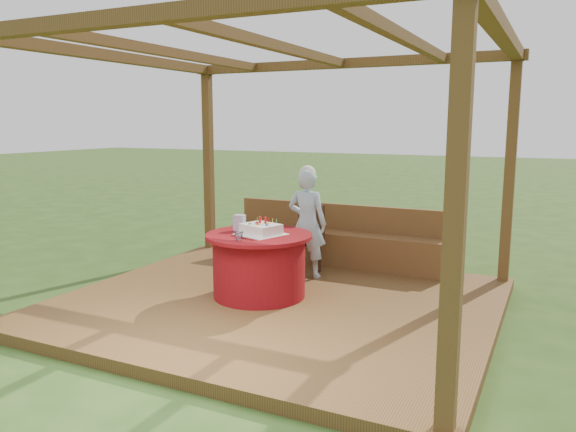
{
  "coord_description": "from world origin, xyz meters",
  "views": [
    {
      "loc": [
        2.67,
        -5.23,
        2.02
      ],
      "look_at": [
        0.0,
        0.25,
        1.0
      ],
      "focal_mm": 35.0,
      "sensor_mm": 36.0,
      "label": 1
    }
  ],
  "objects_px": {
    "bench": "(335,245)",
    "drinking_glass": "(239,236)",
    "chair": "(305,235)",
    "elderly_woman": "(307,221)",
    "gift_bag": "(239,223)",
    "table": "(259,265)",
    "birthday_cake": "(261,229)"
  },
  "relations": [
    {
      "from": "birthday_cake",
      "to": "gift_bag",
      "type": "distance_m",
      "value": 0.34
    },
    {
      "from": "chair",
      "to": "bench",
      "type": "bearing_deg",
      "value": 67.64
    },
    {
      "from": "chair",
      "to": "birthday_cake",
      "type": "relative_size",
      "value": 1.55
    },
    {
      "from": "table",
      "to": "gift_bag",
      "type": "height_order",
      "value": "gift_bag"
    },
    {
      "from": "elderly_woman",
      "to": "gift_bag",
      "type": "bearing_deg",
      "value": -116.63
    },
    {
      "from": "birthday_cake",
      "to": "gift_bag",
      "type": "bearing_deg",
      "value": 163.85
    },
    {
      "from": "bench",
      "to": "drinking_glass",
      "type": "distance_m",
      "value": 2.15
    },
    {
      "from": "bench",
      "to": "table",
      "type": "relative_size",
      "value": 2.58
    },
    {
      "from": "table",
      "to": "elderly_woman",
      "type": "relative_size",
      "value": 0.84
    },
    {
      "from": "bench",
      "to": "gift_bag",
      "type": "xyz_separation_m",
      "value": [
        -0.53,
        -1.62,
        0.52
      ]
    },
    {
      "from": "table",
      "to": "chair",
      "type": "relative_size",
      "value": 1.34
    },
    {
      "from": "bench",
      "to": "chair",
      "type": "bearing_deg",
      "value": -112.36
    },
    {
      "from": "bench",
      "to": "birthday_cake",
      "type": "distance_m",
      "value": 1.8
    },
    {
      "from": "chair",
      "to": "drinking_glass",
      "type": "bearing_deg",
      "value": -91.94
    },
    {
      "from": "elderly_woman",
      "to": "birthday_cake",
      "type": "relative_size",
      "value": 2.48
    },
    {
      "from": "chair",
      "to": "gift_bag",
      "type": "xyz_separation_m",
      "value": [
        -0.32,
        -1.11,
        0.31
      ]
    },
    {
      "from": "bench",
      "to": "table",
      "type": "xyz_separation_m",
      "value": [
        -0.24,
        -1.7,
        0.09
      ]
    },
    {
      "from": "drinking_glass",
      "to": "bench",
      "type": "bearing_deg",
      "value": 82.69
    },
    {
      "from": "drinking_glass",
      "to": "elderly_woman",
      "type": "bearing_deg",
      "value": 82.46
    },
    {
      "from": "bench",
      "to": "elderly_woman",
      "type": "xyz_separation_m",
      "value": [
        -0.09,
        -0.75,
        0.43
      ]
    },
    {
      "from": "table",
      "to": "gift_bag",
      "type": "distance_m",
      "value": 0.53
    },
    {
      "from": "table",
      "to": "drinking_glass",
      "type": "height_order",
      "value": "drinking_glass"
    },
    {
      "from": "gift_bag",
      "to": "drinking_glass",
      "type": "relative_size",
      "value": 1.85
    },
    {
      "from": "elderly_woman",
      "to": "drinking_glass",
      "type": "xyz_separation_m",
      "value": [
        -0.18,
        -1.33,
        0.05
      ]
    },
    {
      "from": "gift_bag",
      "to": "chair",
      "type": "bearing_deg",
      "value": 69.89
    },
    {
      "from": "table",
      "to": "birthday_cake",
      "type": "height_order",
      "value": "birthday_cake"
    },
    {
      "from": "chair",
      "to": "elderly_woman",
      "type": "relative_size",
      "value": 0.63
    },
    {
      "from": "table",
      "to": "drinking_glass",
      "type": "relative_size",
      "value": 12.1
    },
    {
      "from": "table",
      "to": "elderly_woman",
      "type": "bearing_deg",
      "value": 81.19
    },
    {
      "from": "chair",
      "to": "elderly_woman",
      "type": "xyz_separation_m",
      "value": [
        0.12,
        -0.23,
        0.22
      ]
    },
    {
      "from": "elderly_woman",
      "to": "table",
      "type": "bearing_deg",
      "value": -98.81
    },
    {
      "from": "chair",
      "to": "elderly_woman",
      "type": "bearing_deg",
      "value": -61.43
    }
  ]
}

